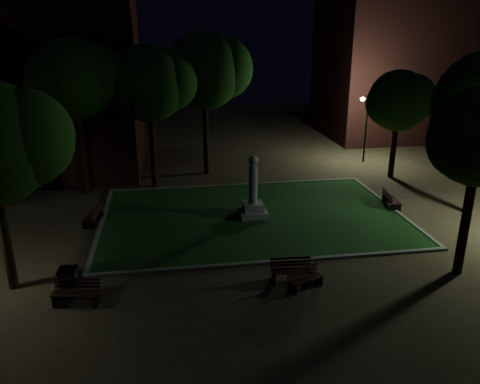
# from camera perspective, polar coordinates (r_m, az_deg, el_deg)

# --- Properties ---
(ground) EXTENTS (80.00, 80.00, 0.00)m
(ground) POSITION_cam_1_polar(r_m,az_deg,el_deg) (22.37, 2.51, -4.97)
(ground) COLOR #4F3928
(lawn) EXTENTS (15.00, 10.00, 0.08)m
(lawn) POSITION_cam_1_polar(r_m,az_deg,el_deg) (24.16, 1.57, -2.96)
(lawn) COLOR #1E4319
(lawn) RESTS_ON ground
(lawn_kerb) EXTENTS (15.40, 10.40, 0.12)m
(lawn_kerb) POSITION_cam_1_polar(r_m,az_deg,el_deg) (24.15, 1.57, -2.92)
(lawn_kerb) COLOR slate
(lawn_kerb) RESTS_ON ground
(monument) EXTENTS (1.40, 1.40, 3.20)m
(monument) POSITION_cam_1_polar(r_m,az_deg,el_deg) (23.83, 1.59, -0.92)
(monument) COLOR gray
(monument) RESTS_ON lawn
(building_far) EXTENTS (16.00, 10.00, 12.00)m
(building_far) POSITION_cam_1_polar(r_m,az_deg,el_deg) (45.82, 20.57, 14.10)
(building_far) COLOR #4F1C19
(building_far) RESTS_ON ground
(tree_north_wl) EXTENTS (5.43, 4.43, 8.44)m
(tree_north_wl) POSITION_cam_1_polar(r_m,az_deg,el_deg) (28.04, -10.86, 12.87)
(tree_north_wl) COLOR black
(tree_north_wl) RESTS_ON ground
(tree_ne) EXTENTS (4.67, 3.81, 6.87)m
(tree_ne) POSITION_cam_1_polar(r_m,az_deg,el_deg) (31.24, 18.93, 10.47)
(tree_ne) COLOR black
(tree_ne) RESTS_ON ground
(tree_nw) EXTENTS (5.46, 4.46, 8.81)m
(tree_nw) POSITION_cam_1_polar(r_m,az_deg,el_deg) (27.80, -19.35, 12.83)
(tree_nw) COLOR black
(tree_nw) RESTS_ON ground
(tree_far_north) EXTENTS (5.92, 4.83, 9.12)m
(tree_far_north) POSITION_cam_1_polar(r_m,az_deg,el_deg) (30.31, -4.17, 14.51)
(tree_far_north) COLOR black
(tree_far_north) RESTS_ON ground
(lamppost_nw) EXTENTS (1.18, 0.28, 4.01)m
(lamppost_nw) POSITION_cam_1_polar(r_m,az_deg,el_deg) (31.88, -21.81, 6.42)
(lamppost_nw) COLOR black
(lamppost_nw) RESTS_ON ground
(lamppost_ne) EXTENTS (1.18, 0.28, 4.70)m
(lamppost_ne) POSITION_cam_1_polar(r_m,az_deg,el_deg) (34.66, 15.22, 8.76)
(lamppost_ne) COLOR black
(lamppost_ne) RESTS_ON ground
(bench_near_left) EXTENTS (1.61, 0.64, 0.87)m
(bench_near_left) POSITION_cam_1_polar(r_m,az_deg,el_deg) (18.30, 6.27, -9.47)
(bench_near_left) COLOR black
(bench_near_left) RESTS_ON ground
(bench_near_right) EXTENTS (1.46, 0.96, 0.76)m
(bench_near_right) POSITION_cam_1_polar(r_m,az_deg,el_deg) (17.91, 7.92, -10.42)
(bench_near_right) COLOR black
(bench_near_right) RESTS_ON ground
(bench_west_near) EXTENTS (1.70, 0.84, 0.89)m
(bench_west_near) POSITION_cam_1_polar(r_m,az_deg,el_deg) (17.73, -19.34, -11.53)
(bench_west_near) COLOR black
(bench_west_near) RESTS_ON ground
(bench_left_side) EXTENTS (0.88, 1.66, 0.86)m
(bench_left_side) POSITION_cam_1_polar(r_m,az_deg,el_deg) (24.31, -17.39, -2.81)
(bench_left_side) COLOR black
(bench_left_side) RESTS_ON ground
(bench_right_side) EXTENTS (0.77, 1.69, 0.89)m
(bench_right_side) POSITION_cam_1_polar(r_m,az_deg,el_deg) (26.62, 17.89, -0.91)
(bench_right_side) COLOR black
(bench_right_side) RESTS_ON ground
(trash_bin) EXTENTS (0.64, 0.64, 1.07)m
(trash_bin) POSITION_cam_1_polar(r_m,az_deg,el_deg) (18.25, -20.15, -10.25)
(trash_bin) COLOR black
(trash_bin) RESTS_ON ground
(bicycle) EXTENTS (1.88, 1.27, 0.94)m
(bicycle) POSITION_cam_1_polar(r_m,az_deg,el_deg) (28.49, -24.05, -0.27)
(bicycle) COLOR black
(bicycle) RESTS_ON ground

